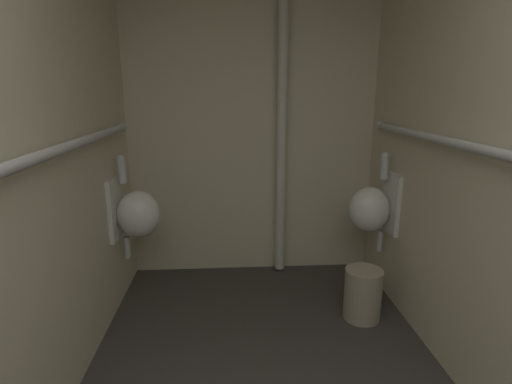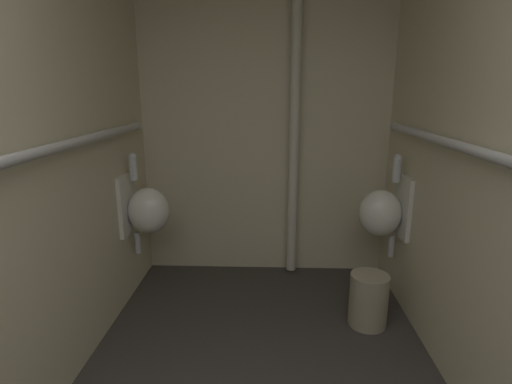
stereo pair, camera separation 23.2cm
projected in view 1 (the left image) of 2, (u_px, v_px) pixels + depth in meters
name	position (u px, v px, depth m)	size (l,w,h in m)	color
wall_left	(17.00, 159.00, 1.60)	(0.06, 3.35, 2.52)	beige
wall_right	(510.00, 154.00, 1.73)	(0.06, 3.35, 2.52)	beige
wall_back	(252.00, 124.00, 3.26)	(2.13, 0.06, 2.52)	beige
urinal_left_mid	(135.00, 213.00, 2.82)	(0.32, 0.30, 0.76)	silver
urinal_right_mid	(372.00, 208.00, 2.94)	(0.32, 0.30, 0.76)	silver
supply_pipe_left	(41.00, 157.00, 1.61)	(0.06, 2.66, 0.06)	#B2B2B2
supply_pipe_right	(485.00, 151.00, 1.77)	(0.06, 2.60, 0.06)	#B2B2B2
standpipe_back_wall	(282.00, 125.00, 3.17)	(0.08, 0.08, 2.47)	beige
waste_bin	(363.00, 294.00, 2.72)	(0.25, 0.25, 0.36)	#9E937A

